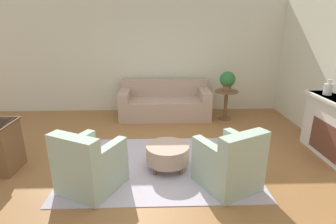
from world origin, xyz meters
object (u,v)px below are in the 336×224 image
Objects in this scene: armchair_right at (230,164)px; couch at (165,104)px; ottoman_table at (168,153)px; vase_mantel_near at (328,89)px; armchair_left at (89,167)px; potted_plant_on_side_table at (227,80)px; side_table at (226,100)px.

couch is at bearing 105.49° from armchair_right.
vase_mantel_near is at bearing 12.91° from ottoman_table.
couch is 2.18× the size of armchair_left.
armchair_left is at bearing -109.99° from couch.
armchair_left is 1.23m from ottoman_table.
potted_plant_on_side_table is (1.48, -0.22, 0.64)m from couch.
vase_mantel_near reaches higher than armchair_left.
ottoman_table is 2.52× the size of vase_mantel_near.
armchair_right is (0.85, -3.05, 0.03)m from couch.
armchair_left is 4.20m from vase_mantel_near.
potted_plant_on_side_table is at bearing 57.12° from ottoman_table.
side_table is at bearing 57.12° from ottoman_table.
vase_mantel_near reaches higher than potted_plant_on_side_table.
ottoman_table is 3.05m from vase_mantel_near.
armchair_left is 1.96m from armchair_right.
armchair_left is (-1.11, -3.05, 0.03)m from couch.
armchair_right is 2.91m from side_table.
couch is 3.25m from armchair_left.
side_table reaches higher than ottoman_table.
ottoman_table is 2.83m from potted_plant_on_side_table.
potted_plant_on_side_table is at bearing -8.44° from couch.
armchair_right is at bearing -102.56° from potted_plant_on_side_table.
armchair_left is at bearing 180.00° from armchair_right.
ottoman_table is at bearing 148.10° from armchair_right.
potted_plant_on_side_table reaches higher than side_table.
potted_plant_on_side_table is at bearing 129.60° from vase_mantel_near.
armchair_right is 3.70× the size of vase_mantel_near.
ottoman_table is 1.48× the size of potted_plant_on_side_table.
couch is at bearing 171.56° from side_table.
armchair_right reaches higher than side_table.
couch is 3.17m from armchair_right.
potted_plant_on_side_table reaches higher than couch.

